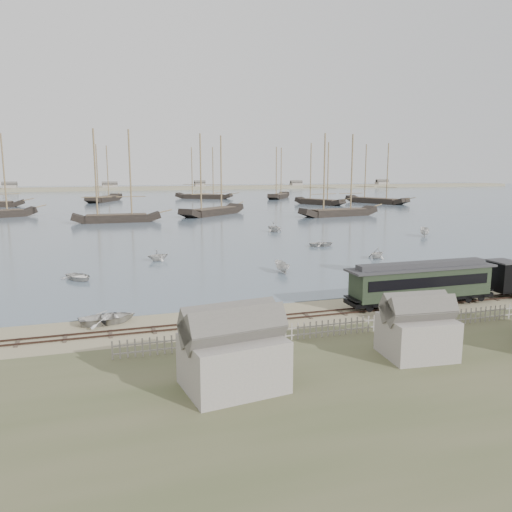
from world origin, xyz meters
name	(u,v)px	position (x,y,z in m)	size (l,w,h in m)	color
ground	(309,308)	(0.00, 0.00, 0.00)	(600.00, 600.00, 0.00)	tan
harbor_water	(141,198)	(0.00, 170.00, 0.03)	(600.00, 336.00, 0.06)	#4D606F
rail_track	(319,314)	(0.00, -2.00, 0.04)	(120.00, 1.80, 0.16)	#38251E
picket_fence_west	(261,344)	(-6.50, -7.00, 0.00)	(19.00, 0.10, 1.20)	gray
picket_fence_east	(497,320)	(12.50, -7.50, 0.00)	(15.00, 0.10, 1.20)	gray
shed_left	(233,388)	(-10.00, -13.00, 0.00)	(5.00, 4.00, 4.10)	gray
shed_mid	(416,356)	(2.00, -12.00, 0.00)	(4.00, 3.50, 3.60)	gray
far_spit	(129,190)	(0.00, 250.00, 0.00)	(500.00, 20.00, 1.80)	gray
passenger_coach	(421,282)	(9.41, -2.00, 2.06)	(13.40, 2.58, 3.25)	black
beached_dinghy	(108,318)	(-16.14, 0.75, 0.43)	(4.16, 2.97, 0.86)	beige
rowboat_0	(79,276)	(-18.68, 16.84, 0.44)	(3.68, 2.63, 0.76)	beige
rowboat_1	(158,255)	(-9.55, 25.62, 0.78)	(2.74, 2.37, 1.45)	beige
rowboat_2	(282,267)	(2.88, 14.23, 0.66)	(3.13, 1.18, 1.21)	beige
rowboat_3	(322,244)	(15.31, 30.44, 0.45)	(3.72, 2.66, 0.77)	beige
rowboat_4	(377,253)	(17.71, 18.79, 0.76)	(2.65, 2.28, 1.39)	beige
rowboat_5	(424,232)	(36.83, 35.28, 0.81)	(3.90, 1.47, 1.51)	beige
rowboat_7	(274,227)	(14.29, 48.97, 0.97)	(3.47, 3.00, 1.83)	beige
schooner_2	(115,176)	(-12.74, 75.25, 10.06)	(18.65, 4.30, 20.00)	black
schooner_3	(212,175)	(11.05, 86.11, 10.06)	(22.17, 5.12, 20.00)	black
schooner_4	(340,175)	(39.97, 73.91, 10.06)	(20.85, 4.81, 20.00)	black
schooner_5	(320,174)	(52.37, 112.12, 10.06)	(18.46, 4.26, 20.00)	black
schooner_7	(103,173)	(-14.29, 150.25, 10.06)	(23.25, 5.36, 20.00)	black
schooner_8	(203,173)	(23.02, 155.63, 10.06)	(22.40, 5.17, 20.00)	black
schooner_9	(279,173)	(51.75, 148.98, 10.06)	(20.82, 4.80, 20.00)	black
schooner_10	(377,173)	(73.57, 112.48, 10.06)	(23.53, 5.43, 20.00)	black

